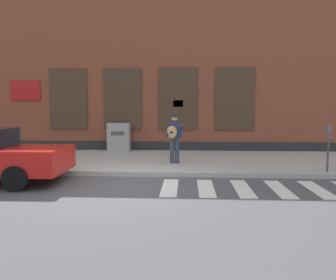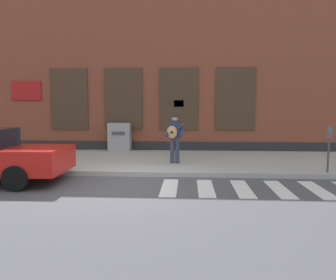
{
  "view_description": "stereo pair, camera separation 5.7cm",
  "coord_description": "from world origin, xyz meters",
  "views": [
    {
      "loc": [
        1.65,
        -8.65,
        2.14
      ],
      "look_at": [
        1.07,
        1.45,
        1.11
      ],
      "focal_mm": 35.0,
      "sensor_mm": 36.0,
      "label": 1
    },
    {
      "loc": [
        1.7,
        -8.64,
        2.14
      ],
      "look_at": [
        1.07,
        1.45,
        1.11
      ],
      "focal_mm": 35.0,
      "sensor_mm": 36.0,
      "label": 2
    }
  ],
  "objects": [
    {
      "name": "parking_meter",
      "position": [
        5.94,
        1.43,
        1.1
      ],
      "size": [
        0.13,
        0.11,
        1.44
      ],
      "color": "#47474C",
      "rests_on": "sidewalk"
    },
    {
      "name": "building_backdrop",
      "position": [
        -0.0,
        8.25,
        4.45
      ],
      "size": [
        28.0,
        4.06,
        8.91
      ],
      "color": "brown",
      "rests_on": "ground"
    },
    {
      "name": "utility_box",
      "position": [
        -1.38,
        5.8,
        0.78
      ],
      "size": [
        0.98,
        0.54,
        1.26
      ],
      "color": "#9E9E9E",
      "rests_on": "sidewalk"
    },
    {
      "name": "sidewalk",
      "position": [
        0.0,
        3.7,
        0.08
      ],
      "size": [
        28.0,
        5.11,
        0.15
      ],
      "color": "#ADAAA3",
      "rests_on": "ground"
    },
    {
      "name": "busker",
      "position": [
        1.22,
        2.75,
        1.15
      ],
      "size": [
        0.71,
        0.54,
        1.74
      ],
      "color": "#33384C",
      "rests_on": "sidewalk"
    },
    {
      "name": "ground_plane",
      "position": [
        0.0,
        0.0,
        0.0
      ],
      "size": [
        160.0,
        160.0,
        0.0
      ],
      "primitive_type": "plane",
      "color": "#4C4C51"
    },
    {
      "name": "crosswalk",
      "position": [
        3.6,
        -0.15,
        0.01
      ],
      "size": [
        5.2,
        1.9,
        0.01
      ],
      "color": "silver",
      "rests_on": "ground"
    }
  ]
}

